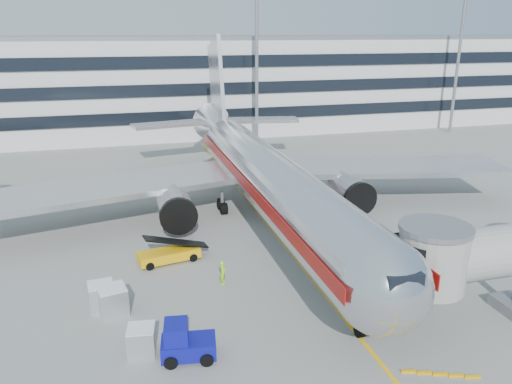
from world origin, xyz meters
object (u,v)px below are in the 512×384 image
object	(u,v)px
belt_loader	(169,254)
cargo_container_front	(142,340)
cargo_container_left	(102,296)
main_jet	(262,173)
baggage_tug	(185,343)
ramp_worker	(223,273)
cargo_container_right	(113,301)

from	to	relation	value
belt_loader	cargo_container_front	distance (m)	11.03
cargo_container_left	cargo_container_front	world-z (taller)	cargo_container_left
main_jet	baggage_tug	size ratio (longest dim) A/B	16.82
baggage_tug	cargo_container_front	distance (m)	2.41
baggage_tug	cargo_container_left	bearing A→B (deg)	123.52
baggage_tug	ramp_worker	xyz separation A→B (m)	(3.57, 7.37, -0.09)
main_jet	baggage_tug	world-z (taller)	main_jet
baggage_tug	ramp_worker	world-z (taller)	baggage_tug
main_jet	cargo_container_left	world-z (taller)	main_jet
belt_loader	cargo_container_right	distance (m)	7.47
belt_loader	cargo_container_left	xyz separation A→B (m)	(-4.67, -5.38, 0.17)
cargo_container_left	cargo_container_right	bearing A→B (deg)	-54.17
main_jet	cargo_container_right	distance (m)	19.23
cargo_container_front	baggage_tug	bearing A→B (deg)	-26.76
belt_loader	cargo_container_left	world-z (taller)	belt_loader
cargo_container_left	cargo_container_front	bearing A→B (deg)	-68.44
cargo_container_right	cargo_container_left	bearing A→B (deg)	125.83
main_jet	belt_loader	size ratio (longest dim) A/B	10.50
baggage_tug	ramp_worker	distance (m)	8.20
cargo_container_right	belt_loader	bearing A→B (deg)	57.46
belt_loader	ramp_worker	xyz separation A→B (m)	(3.16, -4.44, 0.19)
belt_loader	ramp_worker	bearing A→B (deg)	-54.54
cargo_container_left	cargo_container_right	xyz separation A→B (m)	(0.66, -0.91, 0.06)
main_jet	baggage_tug	xyz separation A→B (m)	(-9.66, -19.04, -3.31)
baggage_tug	cargo_container_front	world-z (taller)	baggage_tug
main_jet	ramp_worker	size ratio (longest dim) A/B	30.46
cargo_container_right	cargo_container_front	size ratio (longest dim) A/B	1.18
cargo_container_left	ramp_worker	world-z (taller)	ramp_worker
cargo_container_right	cargo_container_front	xyz separation A→B (m)	(1.46, -4.44, -0.10)
ramp_worker	cargo_container_left	bearing A→B (deg)	125.53
cargo_container_right	cargo_container_front	world-z (taller)	cargo_container_right
baggage_tug	cargo_container_front	bearing A→B (deg)	153.24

